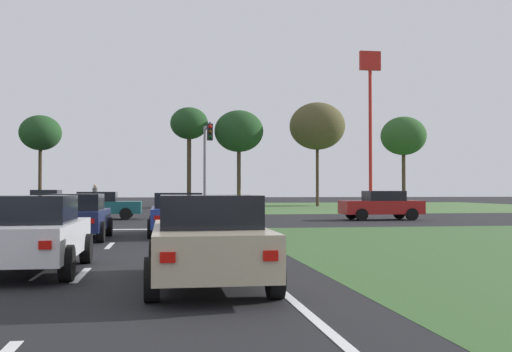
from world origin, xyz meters
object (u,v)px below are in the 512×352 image
(car_teal_fifth, at_px, (100,205))
(pedestrian_at_median, at_px, (95,194))
(treeline_third, at_px, (40,133))
(treeline_fourth, at_px, (189,125))
(car_red_second, at_px, (382,205))
(car_blue_sixth, at_px, (178,213))
(fastfood_pole_sign, at_px, (370,95))
(car_white_third, at_px, (27,233))
(treeline_fifth, at_px, (239,132))
(treeline_sixth, at_px, (317,126))
(treeline_seventh, at_px, (403,136))
(car_navy_seventh, at_px, (77,216))
(car_grey_near, at_px, (46,202))
(car_beige_fourth, at_px, (208,239))
(traffic_signal_far_right, at_px, (207,152))

(car_teal_fifth, bearing_deg, pedestrian_at_median, -172.32)
(treeline_third, bearing_deg, treeline_fourth, -0.61)
(car_red_second, xyz_separation_m, treeline_fourth, (-9.15, 25.52, 6.88))
(car_blue_sixth, distance_m, fastfood_pole_sign, 32.67)
(car_white_third, distance_m, fastfood_pole_sign, 42.03)
(car_blue_sixth, bearing_deg, treeline_fifth, 79.43)
(treeline_sixth, bearing_deg, car_blue_sixth, -111.81)
(car_white_third, xyz_separation_m, treeline_seventh, (28.13, 49.62, 6.62))
(car_white_third, relative_size, treeline_seventh, 0.44)
(car_white_third, distance_m, treeline_sixth, 48.98)
(car_navy_seventh, distance_m, fastfood_pole_sign, 35.58)
(car_teal_fifth, bearing_deg, car_navy_seventh, 2.83)
(car_white_third, bearing_deg, car_grey_near, 99.80)
(pedestrian_at_median, distance_m, treeline_fourth, 15.72)
(car_beige_fourth, xyz_separation_m, car_navy_seventh, (-3.48, 9.93, -0.02))
(car_beige_fourth, bearing_deg, car_grey_near, 105.16)
(car_teal_fifth, relative_size, treeline_third, 0.53)
(car_white_third, height_order, treeline_third, treeline_third)
(treeline_third, bearing_deg, car_navy_seventh, -77.27)
(car_navy_seventh, xyz_separation_m, treeline_sixth, (17.60, 37.34, 7.07))
(car_beige_fourth, distance_m, fastfood_pole_sign, 42.42)
(car_navy_seventh, bearing_deg, car_beige_fourth, -70.72)
(car_blue_sixth, xyz_separation_m, traffic_signal_far_right, (2.09, 15.27, 3.12))
(car_beige_fourth, xyz_separation_m, car_teal_fifth, (-4.15, 23.50, -0.01))
(car_white_third, relative_size, treeline_fifth, 0.46)
(treeline_fourth, height_order, treeline_fifth, treeline_fourth)
(treeline_fourth, bearing_deg, car_teal_fifth, -104.21)
(treeline_sixth, bearing_deg, pedestrian_at_median, -145.37)
(car_red_second, distance_m, car_white_third, 23.32)
(traffic_signal_far_right, bearing_deg, car_grey_near, 160.68)
(traffic_signal_far_right, xyz_separation_m, treeline_third, (-13.55, 19.65, 2.79))
(car_white_third, relative_size, treeline_fourth, 0.45)
(car_beige_fourth, distance_m, pedestrian_at_median, 34.16)
(fastfood_pole_sign, distance_m, treeline_seventh, 16.09)
(treeline_fourth, distance_m, treeline_sixth, 12.58)
(car_beige_fourth, distance_m, treeline_sixth, 49.84)
(car_teal_fifth, bearing_deg, treeline_seventh, 134.22)
(car_navy_seventh, distance_m, treeline_sixth, 41.88)
(car_teal_fifth, xyz_separation_m, traffic_signal_far_right, (6.00, 3.17, 3.12))
(car_grey_near, distance_m, car_beige_fourth, 31.27)
(car_teal_fifth, distance_m, traffic_signal_far_right, 7.47)
(car_red_second, bearing_deg, car_grey_near, 63.28)
(car_white_third, distance_m, car_beige_fourth, 3.90)
(car_blue_sixth, height_order, pedestrian_at_median, pedestrian_at_median)
(pedestrian_at_median, bearing_deg, traffic_signal_far_right, 76.05)
(car_red_second, distance_m, car_navy_seventh, 17.81)
(pedestrian_at_median, height_order, fastfood_pole_sign, fastfood_pole_sign)
(treeline_third, distance_m, treeline_seventh, 36.90)
(pedestrian_at_median, relative_size, treeline_fifth, 0.20)
(car_grey_near, relative_size, treeline_fifth, 0.47)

